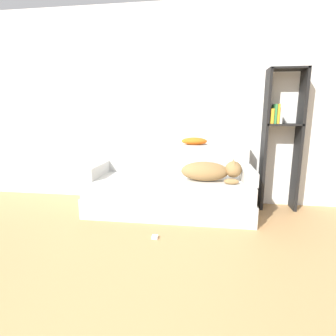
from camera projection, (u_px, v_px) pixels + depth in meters
wall_back at (169, 107)px, 3.69m from camera, size 7.83×0.06×2.70m
couch at (169, 195)px, 3.39m from camera, size 2.08×0.83×0.46m
couch_backrest at (172, 158)px, 3.63m from camera, size 2.04×0.15×0.39m
couch_arm_left at (97, 170)px, 3.45m from camera, size 0.15×0.64×0.16m
couch_arm_right at (247, 175)px, 3.18m from camera, size 0.15×0.64×0.16m
dog at (210, 171)px, 3.17m from camera, size 0.72×0.32×0.27m
laptop at (163, 179)px, 3.27m from camera, size 0.39×0.33×0.02m
throw_pillow at (194, 141)px, 3.56m from camera, size 0.35×0.21×0.10m
bookshelf at (281, 133)px, 3.37m from camera, size 0.46×0.26×1.81m
power_adapter at (155, 237)px, 2.70m from camera, size 0.06×0.06×0.03m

